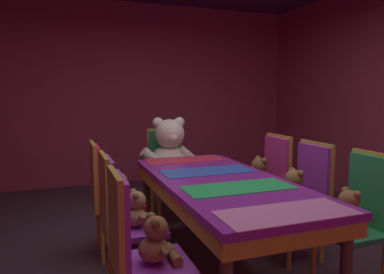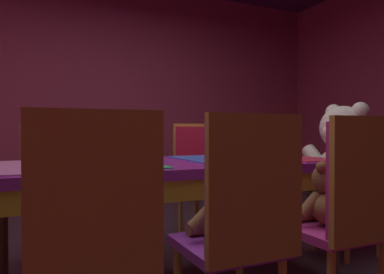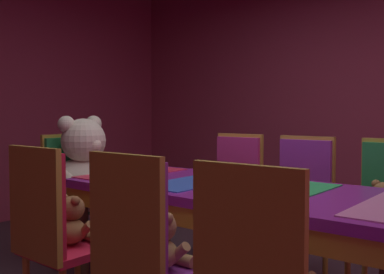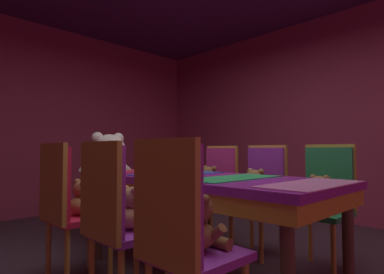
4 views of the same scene
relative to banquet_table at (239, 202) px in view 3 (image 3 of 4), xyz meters
name	(u,v)px [view 3 (image 3 of 4)]	position (x,y,z in m)	size (l,w,h in m)	color
wall_right	(381,88)	(2.60, 0.00, 0.75)	(0.12, 6.40, 2.80)	#99334C
banquet_table	(239,202)	(0.00, 0.00, 0.00)	(0.90, 2.02, 0.75)	purple
teddy_left_0	(279,273)	(-0.66, -0.60, -0.08)	(0.22, 0.29, 0.27)	brown
chair_left_1	(139,246)	(-0.80, -0.03, -0.06)	(0.42, 0.41, 0.98)	purple
teddy_left_1	(163,244)	(-0.66, -0.03, -0.08)	(0.21, 0.28, 0.26)	#9E7247
chair_left_2	(49,224)	(-0.82, 0.59, -0.06)	(0.42, 0.41, 0.98)	red
teddy_left_2	(73,223)	(-0.68, 0.59, -0.08)	(0.22, 0.28, 0.26)	olive
teddy_right_0	(384,208)	(0.69, -0.58, -0.07)	(0.23, 0.30, 0.28)	olive
chair_right_1	(302,192)	(0.81, 0.00, -0.06)	(0.42, 0.41, 0.98)	purple
teddy_right_1	(293,196)	(0.66, 0.00, -0.06)	(0.26, 0.33, 0.31)	olive
chair_right_2	(234,184)	(0.81, 0.57, -0.06)	(0.42, 0.41, 0.98)	#CC338C
teddy_right_2	(224,186)	(0.67, 0.57, -0.06)	(0.26, 0.34, 0.32)	brown
throne_chair	(71,184)	(0.00, 1.54, -0.06)	(0.41, 0.42, 0.98)	#268C4C
king_teddy_bear	(85,167)	(0.00, 1.37, 0.09)	(0.71, 0.55, 0.67)	silver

